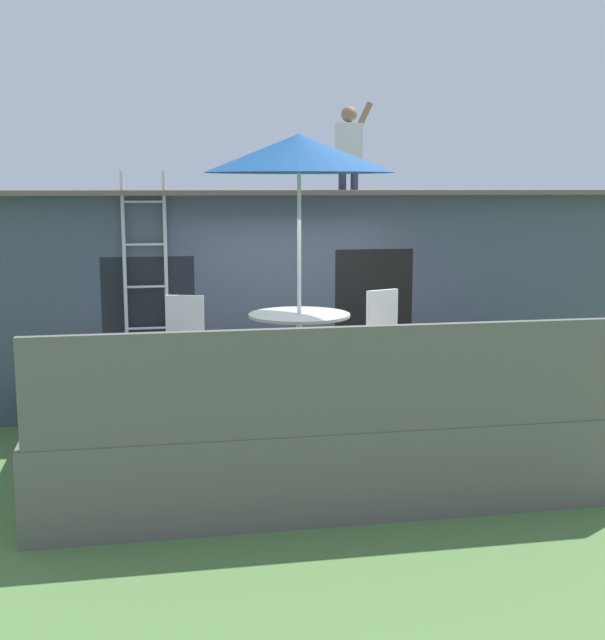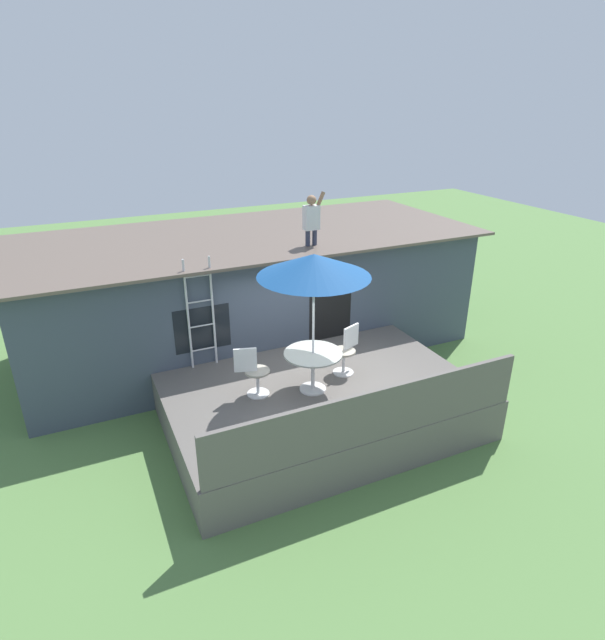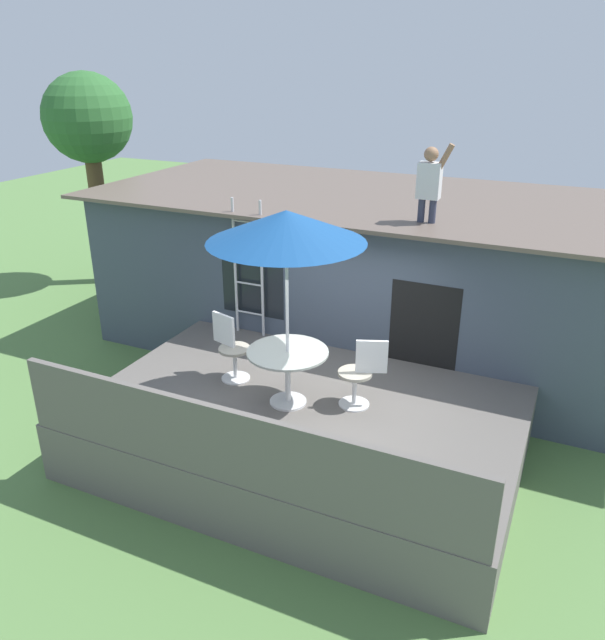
# 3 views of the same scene
# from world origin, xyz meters

# --- Properties ---
(ground_plane) EXTENTS (40.00, 40.00, 0.00)m
(ground_plane) POSITION_xyz_m (0.00, 0.00, 0.00)
(ground_plane) COLOR #567F42
(house) EXTENTS (10.50, 4.50, 2.78)m
(house) POSITION_xyz_m (0.00, 3.60, 1.40)
(house) COLOR #424C5B
(house) RESTS_ON ground
(deck) EXTENTS (5.50, 3.99, 0.80)m
(deck) POSITION_xyz_m (0.00, 0.00, 0.40)
(deck) COLOR #605B56
(deck) RESTS_ON ground
(deck_railing) EXTENTS (5.40, 0.08, 0.90)m
(deck_railing) POSITION_xyz_m (0.00, -1.94, 1.25)
(deck_railing) COLOR #605B56
(deck_railing) RESTS_ON deck
(patio_table) EXTENTS (1.04, 1.04, 0.74)m
(patio_table) POSITION_xyz_m (-0.18, -0.20, 1.39)
(patio_table) COLOR silver
(patio_table) RESTS_ON deck
(patio_umbrella) EXTENTS (1.90, 1.90, 2.54)m
(patio_umbrella) POSITION_xyz_m (-0.18, -0.20, 3.15)
(patio_umbrella) COLOR silver
(patio_umbrella) RESTS_ON deck
(step_ladder) EXTENTS (0.52, 0.04, 2.20)m
(step_ladder) POSITION_xyz_m (-1.71, 1.53, 1.90)
(step_ladder) COLOR silver
(step_ladder) RESTS_ON deck
(person_figure) EXTENTS (0.47, 0.20, 1.11)m
(person_figure) POSITION_xyz_m (0.90, 2.12, 3.39)
(person_figure) COLOR #33384C
(person_figure) RESTS_ON house
(patio_chair_left) EXTENTS (0.61, 0.44, 0.92)m
(patio_chair_left) POSITION_xyz_m (-1.20, 0.09, 1.26)
(patio_chair_left) COLOR silver
(patio_chair_left) RESTS_ON deck
(patio_chair_right) EXTENTS (0.60, 0.44, 0.92)m
(patio_chair_right) POSITION_xyz_m (0.69, 0.13, 1.26)
(patio_chair_right) COLOR silver
(patio_chair_right) RESTS_ON deck
(backyard_tree) EXTENTS (1.92, 1.92, 4.70)m
(backyard_tree) POSITION_xyz_m (-7.19, 4.29, 3.62)
(backyard_tree) COLOR brown
(backyard_tree) RESTS_ON ground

